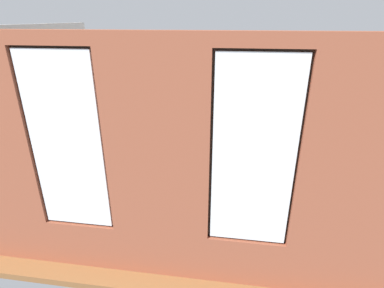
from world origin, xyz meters
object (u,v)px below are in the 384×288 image
(potted_plant_foreground_right, at_px, (109,115))
(papasan_chair, at_px, (188,129))
(potted_plant_beside_window_right, at_px, (15,199))
(potted_plant_between_couches, at_px, (200,211))
(coffee_table, at_px, (206,157))
(tv_flatscreen, at_px, (62,134))
(remote_gray, at_px, (187,155))
(potted_plant_corner_near_left, at_px, (307,122))
(couch_left, at_px, (326,196))
(remote_silver, at_px, (224,153))
(cup_ceramic, at_px, (206,153))
(couch_by_window, at_px, (118,217))
(potted_plant_by_left_couch, at_px, (291,155))
(potted_plant_near_tv, at_px, (59,160))
(table_plant_small, at_px, (210,153))
(candle_jar, at_px, (199,150))
(media_console, at_px, (66,160))
(potted_plant_corner_far_left, at_px, (365,226))

(potted_plant_foreground_right, bearing_deg, papasan_chair, -179.62)
(potted_plant_foreground_right, bearing_deg, potted_plant_beside_window_right, 90.61)
(potted_plant_between_couches, bearing_deg, potted_plant_beside_window_right, 2.89)
(potted_plant_between_couches, bearing_deg, coffee_table, -86.36)
(tv_flatscreen, xyz_separation_m, potted_plant_foreground_right, (-0.31, -1.85, -0.12))
(remote_gray, bearing_deg, coffee_table, -34.68)
(potted_plant_corner_near_left, bearing_deg, remote_gray, 30.83)
(tv_flatscreen, distance_m, potted_plant_beside_window_right, 2.14)
(couch_left, bearing_deg, remote_gray, -108.79)
(coffee_table, xyz_separation_m, remote_silver, (-0.38, -0.13, 0.07))
(remote_gray, bearing_deg, cup_ceramic, -34.68)
(coffee_table, relative_size, potted_plant_corner_near_left, 1.00)
(couch_by_window, xyz_separation_m, cup_ceramic, (-1.16, -2.32, 0.15))
(potted_plant_by_left_couch, bearing_deg, potted_plant_foreground_right, -14.98)
(couch_by_window, xyz_separation_m, potted_plant_beside_window_right, (1.68, 0.10, 0.23))
(cup_ceramic, height_order, tv_flatscreen, tv_flatscreen)
(couch_by_window, bearing_deg, remote_gray, -108.73)
(tv_flatscreen, relative_size, potted_plant_foreground_right, 0.84)
(papasan_chair, xyz_separation_m, potted_plant_foreground_right, (2.22, 0.01, 0.30))
(potted_plant_corner_near_left, relative_size, potted_plant_between_couches, 1.11)
(potted_plant_foreground_right, bearing_deg, remote_silver, 156.88)
(potted_plant_beside_window_right, bearing_deg, cup_ceramic, -139.65)
(potted_plant_near_tv, bearing_deg, remote_gray, -150.37)
(cup_ceramic, relative_size, table_plant_small, 0.51)
(candle_jar, xyz_separation_m, tv_flatscreen, (3.03, 0.42, 0.38))
(coffee_table, distance_m, potted_plant_beside_window_right, 3.74)
(couch_by_window, height_order, potted_plant_between_couches, potted_plant_between_couches)
(candle_jar, xyz_separation_m, papasan_chair, (0.49, -1.45, -0.05))
(cup_ceramic, height_order, papasan_chair, papasan_chair)
(table_plant_small, distance_m, remote_gray, 0.52)
(table_plant_small, height_order, potted_plant_between_couches, potted_plant_between_couches)
(cup_ceramic, xyz_separation_m, potted_plant_beside_window_right, (2.84, 2.42, 0.08))
(couch_by_window, distance_m, couch_left, 3.61)
(potted_plant_near_tv, bearing_deg, candle_jar, -149.27)
(media_console, bearing_deg, potted_plant_corner_far_left, 159.73)
(tv_flatscreen, relative_size, potted_plant_near_tv, 0.79)
(table_plant_small, distance_m, potted_plant_corner_far_left, 3.27)
(potted_plant_corner_far_left, bearing_deg, remote_silver, -51.17)
(potted_plant_corner_near_left, bearing_deg, potted_plant_near_tv, 30.30)
(couch_by_window, bearing_deg, papasan_chair, -97.36)
(papasan_chair, bearing_deg, couch_left, 137.06)
(media_console, height_order, potted_plant_foreground_right, potted_plant_foreground_right)
(potted_plant_foreground_right, height_order, potted_plant_corner_far_left, potted_plant_foreground_right)
(couch_by_window, bearing_deg, media_console, -44.27)
(remote_silver, bearing_deg, potted_plant_beside_window_right, 17.32)
(potted_plant_between_couches, height_order, potted_plant_beside_window_right, potted_plant_between_couches)
(remote_gray, relative_size, papasan_chair, 0.15)
(media_console, distance_m, potted_plant_near_tv, 1.30)
(couch_left, height_order, potted_plant_near_tv, potted_plant_near_tv)
(potted_plant_by_left_couch, relative_size, potted_plant_corner_far_left, 0.52)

